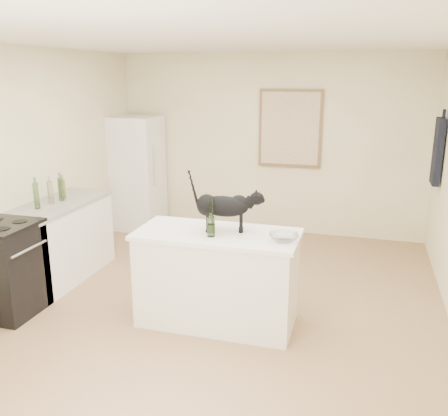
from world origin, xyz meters
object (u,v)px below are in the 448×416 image
(fridge, at_px, (137,173))
(glass_bowl, at_px, (284,237))
(black_cat, at_px, (223,209))
(wine_bottle, at_px, (211,219))
(stove, at_px, (5,270))

(fridge, relative_size, glass_bowl, 6.63)
(black_cat, height_order, wine_bottle, black_cat)
(black_cat, bearing_deg, fridge, 115.67)
(wine_bottle, height_order, glass_bowl, wine_bottle)
(stove, relative_size, fridge, 0.53)
(black_cat, bearing_deg, stove, 177.80)
(black_cat, relative_size, glass_bowl, 2.35)
(fridge, xyz_separation_m, wine_bottle, (2.03, -2.68, 0.21))
(fridge, relative_size, black_cat, 2.82)
(stove, height_order, fridge, fridge)
(fridge, bearing_deg, wine_bottle, -52.84)
(wine_bottle, bearing_deg, fridge, 127.16)
(glass_bowl, bearing_deg, black_cat, 168.51)
(stove, distance_m, wine_bottle, 2.14)
(stove, xyz_separation_m, fridge, (0.00, 2.95, 0.40))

